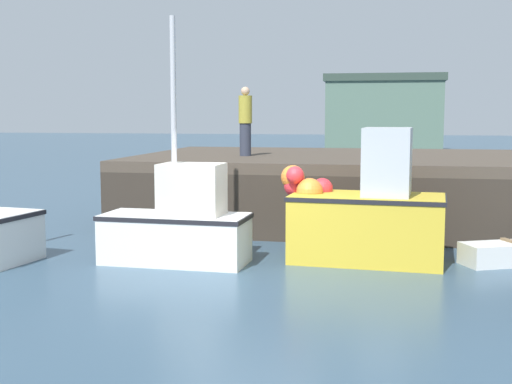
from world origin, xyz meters
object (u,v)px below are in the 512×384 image
object	(u,v)px
fishing_boat_mid	(366,213)
rowboat	(512,253)
dockworker	(245,121)
fishing_boat_near_right	(179,225)

from	to	relation	value
fishing_boat_mid	rowboat	world-z (taller)	fishing_boat_mid
rowboat	dockworker	world-z (taller)	dockworker
fishing_boat_near_right	fishing_boat_mid	world-z (taller)	fishing_boat_near_right
rowboat	dockworker	distance (m)	7.43
rowboat	dockworker	bearing A→B (deg)	146.45
fishing_boat_near_right	fishing_boat_mid	size ratio (longest dim) A/B	1.43
fishing_boat_mid	fishing_boat_near_right	bearing A→B (deg)	-166.23
fishing_boat_mid	dockworker	xyz separation A→B (m)	(-3.20, 4.17, 1.66)
rowboat	fishing_boat_mid	bearing A→B (deg)	-174.04
fishing_boat_mid	rowboat	size ratio (longest dim) A/B	1.60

